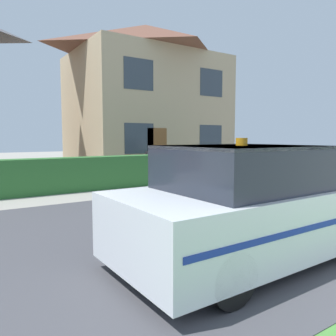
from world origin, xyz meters
TOP-DOWN VIEW (x-y plane):
  - road_strip at (0.00, 4.72)m, footprint 28.00×6.80m
  - garden_hedge at (-1.04, 9.94)m, footprint 11.91×0.66m
  - police_car at (-1.10, 2.87)m, footprint 3.99×1.86m
  - house_right at (4.24, 15.11)m, footprint 7.66×6.09m
  - wheelie_bin at (2.15, 10.70)m, footprint 0.63×0.72m

SIDE VIEW (x-z plane):
  - road_strip at x=0.00m, z-range 0.00..0.01m
  - garden_hedge at x=-1.04m, z-range 0.00..1.07m
  - wheelie_bin at x=2.15m, z-range 0.00..1.15m
  - police_car at x=-1.10m, z-range -0.09..1.58m
  - house_right at x=4.24m, z-range 0.06..7.58m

